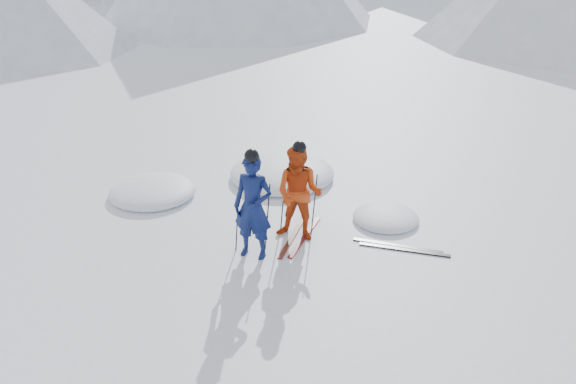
{
  "coord_description": "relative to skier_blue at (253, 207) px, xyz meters",
  "views": [
    {
      "loc": [
        -1.68,
        -9.61,
        5.84
      ],
      "look_at": [
        -1.49,
        0.5,
        1.1
      ],
      "focal_mm": 38.0,
      "sensor_mm": 36.0,
      "label": 1
    }
  ],
  "objects": [
    {
      "name": "ski_loose_a",
      "position": [
        2.71,
        0.26,
        -0.98
      ],
      "size": [
        1.64,
        0.64,
        0.03
      ],
      "primitive_type": "cube",
      "rotation": [
        0.0,
        0.0,
        1.24
      ],
      "color": "black",
      "rests_on": "ground"
    },
    {
      "name": "pole_blue_left",
      "position": [
        -0.3,
        0.15,
        -0.33
      ],
      "size": [
        0.13,
        0.09,
        1.32
      ],
      "primitive_type": "cylinder",
      "rotation": [
        0.05,
        0.08,
        0.0
      ],
      "color": "black",
      "rests_on": "ground"
    },
    {
      "name": "ground",
      "position": [
        2.12,
        -0.11,
        -0.99
      ],
      "size": [
        160.0,
        160.0,
        0.0
      ],
      "primitive_type": "plane",
      "color": "white",
      "rests_on": "ground"
    },
    {
      "name": "skier_blue",
      "position": [
        0.0,
        0.0,
        0.0
      ],
      "size": [
        0.85,
        0.7,
        1.99
      ],
      "primitive_type": "imported",
      "rotation": [
        0.0,
        0.0,
        -0.36
      ],
      "color": "#0C174C",
      "rests_on": "ground"
    },
    {
      "name": "skier_red",
      "position": [
        0.84,
        0.64,
        -0.05
      ],
      "size": [
        1.1,
        0.98,
        1.89
      ],
      "primitive_type": "imported",
      "rotation": [
        0.0,
        0.0,
        -0.34
      ],
      "color": "#C73D0F",
      "rests_on": "ground"
    },
    {
      "name": "ski_loose_b",
      "position": [
        2.81,
        0.11,
        -0.98
      ],
      "size": [
        1.65,
        0.59,
        0.03
      ],
      "primitive_type": "cube",
      "rotation": [
        0.0,
        0.0,
        1.27
      ],
      "color": "black",
      "rests_on": "ground"
    },
    {
      "name": "ski_worn_left",
      "position": [
        0.72,
        0.64,
        -0.98
      ],
      "size": [
        0.6,
        1.65,
        0.03
      ],
      "primitive_type": "cube",
      "rotation": [
        0.0,
        0.0,
        -0.31
      ],
      "color": "black",
      "rests_on": "ground"
    },
    {
      "name": "ski_worn_right",
      "position": [
        0.96,
        0.64,
        -0.98
      ],
      "size": [
        0.71,
        1.61,
        0.03
      ],
      "primitive_type": "cube",
      "rotation": [
        0.0,
        0.0,
        -0.38
      ],
      "color": "black",
      "rests_on": "ground"
    },
    {
      "name": "pole_blue_right",
      "position": [
        0.25,
        0.25,
        -0.33
      ],
      "size": [
        0.13,
        0.08,
        1.32
      ],
      "primitive_type": "cylinder",
      "rotation": [
        -0.04,
        0.08,
        0.0
      ],
      "color": "black",
      "rests_on": "ground"
    },
    {
      "name": "pole_red_left",
      "position": [
        0.54,
        0.89,
        -0.36
      ],
      "size": [
        0.12,
        0.1,
        1.26
      ],
      "primitive_type": "cylinder",
      "rotation": [
        0.06,
        0.08,
        0.0
      ],
      "color": "black",
      "rests_on": "ground"
    },
    {
      "name": "snow_lumps",
      "position": [
        -0.07,
        3.06,
        -0.99
      ],
      "size": [
        6.65,
        4.14,
        0.55
      ],
      "color": "white",
      "rests_on": "ground"
    },
    {
      "name": "pole_red_right",
      "position": [
        1.14,
        0.79,
        -0.36
      ],
      "size": [
        0.12,
        0.09,
        1.26
      ],
      "primitive_type": "cylinder",
      "rotation": [
        -0.05,
        0.08,
        0.0
      ],
      "color": "black",
      "rests_on": "ground"
    }
  ]
}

